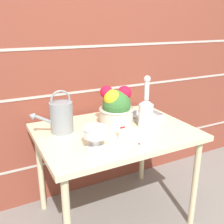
% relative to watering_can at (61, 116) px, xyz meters
% --- Properties ---
extents(ground_plane, '(12.00, 12.00, 0.00)m').
position_rel_watering_can_xyz_m(ground_plane, '(0.34, -0.14, -0.85)').
color(ground_plane, gray).
extents(brick_wall, '(3.60, 0.08, 2.20)m').
position_rel_watering_can_xyz_m(brick_wall, '(0.34, 0.36, 0.25)').
color(brick_wall, brown).
rests_on(brick_wall, ground_plane).
extents(patio_table, '(1.08, 0.81, 0.74)m').
position_rel_watering_can_xyz_m(patio_table, '(0.34, -0.14, -0.19)').
color(patio_table, beige).
rests_on(patio_table, ground_plane).
extents(watering_can, '(0.30, 0.16, 0.30)m').
position_rel_watering_can_xyz_m(watering_can, '(0.00, 0.00, 0.00)').
color(watering_can, gray).
rests_on(watering_can, patio_table).
extents(crystal_pedestal_bowl, '(0.15, 0.15, 0.13)m').
position_rel_watering_can_xyz_m(crystal_pedestal_bowl, '(0.11, -0.33, -0.02)').
color(crystal_pedestal_bowl, silver).
rests_on(crystal_pedestal_bowl, patio_table).
extents(flower_planter, '(0.26, 0.26, 0.30)m').
position_rel_watering_can_xyz_m(flower_planter, '(0.40, -0.06, 0.02)').
color(flower_planter, beige).
rests_on(flower_planter, patio_table).
extents(glass_decanter, '(0.11, 0.11, 0.38)m').
position_rel_watering_can_xyz_m(glass_decanter, '(0.57, -0.18, 0.01)').
color(glass_decanter, silver).
rests_on(glass_decanter, patio_table).
extents(figurine_vase, '(0.06, 0.06, 0.15)m').
position_rel_watering_can_xyz_m(figurine_vase, '(0.30, -0.32, -0.05)').
color(figurine_vase, white).
rests_on(figurine_vase, patio_table).
extents(wire_tray, '(0.24, 0.19, 0.04)m').
position_rel_watering_can_xyz_m(wire_tray, '(0.67, -0.03, -0.10)').
color(wire_tray, '#B7B7BC').
rests_on(wire_tray, patio_table).
extents(fallen_petal, '(0.01, 0.01, 0.01)m').
position_rel_watering_can_xyz_m(fallen_petal, '(0.37, -0.42, -0.11)').
color(fallen_petal, red).
rests_on(fallen_petal, patio_table).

